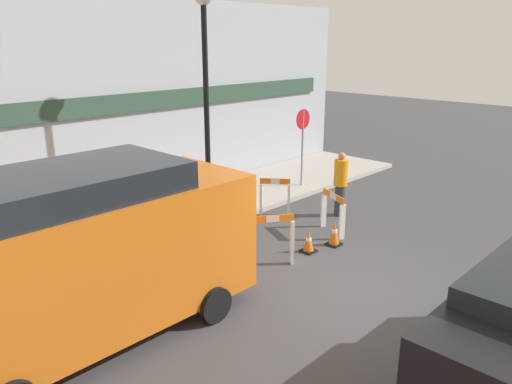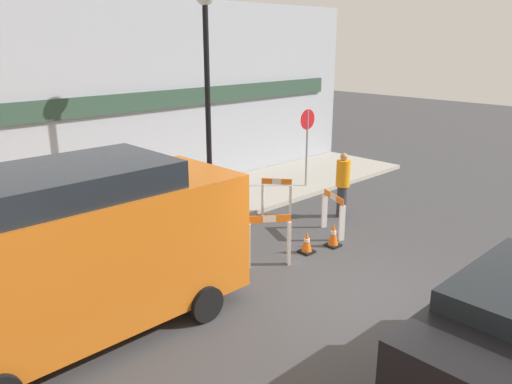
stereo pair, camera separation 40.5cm
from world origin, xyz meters
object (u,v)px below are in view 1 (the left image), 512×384
(stop_sign, at_px, (303,135))
(person_worker, at_px, (340,182))
(streetlamp_post, at_px, (205,75))
(work_van, at_px, (86,250))

(stop_sign, distance_m, person_worker, 2.63)
(streetlamp_post, xyz_separation_m, stop_sign, (3.78, 0.08, -1.93))
(streetlamp_post, bearing_deg, person_worker, -39.39)
(streetlamp_post, bearing_deg, stop_sign, 1.23)
(stop_sign, height_order, work_van, work_van)
(streetlamp_post, distance_m, person_worker, 4.33)
(stop_sign, bearing_deg, person_worker, 62.60)
(stop_sign, relative_size, person_worker, 1.38)
(streetlamp_post, distance_m, stop_sign, 4.25)
(work_van, bearing_deg, streetlamp_post, 29.86)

